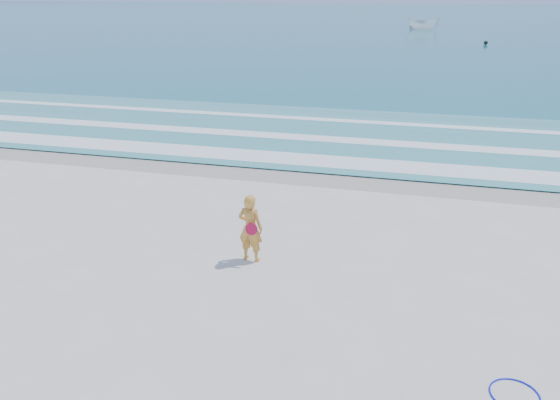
# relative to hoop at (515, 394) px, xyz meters

# --- Properties ---
(ground) EXTENTS (400.00, 400.00, 0.00)m
(ground) POSITION_rel_hoop_xyz_m (-5.21, 0.36, -0.01)
(ground) COLOR silver
(ground) RESTS_ON ground
(wet_sand) EXTENTS (400.00, 2.40, 0.00)m
(wet_sand) POSITION_rel_hoop_xyz_m (-5.21, 9.36, -0.01)
(wet_sand) COLOR #B2A893
(wet_sand) RESTS_ON ground
(ocean) EXTENTS (400.00, 190.00, 0.04)m
(ocean) POSITION_rel_hoop_xyz_m (-5.21, 105.36, 0.01)
(ocean) COLOR #19727F
(ocean) RESTS_ON ground
(shallow) EXTENTS (400.00, 10.00, 0.01)m
(shallow) POSITION_rel_hoop_xyz_m (-5.21, 14.36, 0.03)
(shallow) COLOR #59B7AD
(shallow) RESTS_ON ocean
(foam_near) EXTENTS (400.00, 1.40, 0.01)m
(foam_near) POSITION_rel_hoop_xyz_m (-5.21, 10.66, 0.04)
(foam_near) COLOR white
(foam_near) RESTS_ON shallow
(foam_mid) EXTENTS (400.00, 0.90, 0.01)m
(foam_mid) POSITION_rel_hoop_xyz_m (-5.21, 13.56, 0.04)
(foam_mid) COLOR white
(foam_mid) RESTS_ON shallow
(foam_far) EXTENTS (400.00, 0.60, 0.01)m
(foam_far) POSITION_rel_hoop_xyz_m (-5.21, 16.86, 0.04)
(foam_far) COLOR white
(foam_far) RESTS_ON shallow
(hoop) EXTENTS (0.94, 0.94, 0.03)m
(hoop) POSITION_rel_hoop_xyz_m (0.00, 0.00, 0.00)
(hoop) COLOR #0C16E9
(hoop) RESTS_ON ground
(boat) EXTENTS (4.53, 2.29, 1.67)m
(boat) POSITION_rel_hoop_xyz_m (-2.25, 74.65, 0.86)
(boat) COLOR white
(boat) RESTS_ON ocean
(buoy) EXTENTS (0.41, 0.41, 0.41)m
(buoy) POSITION_rel_hoop_xyz_m (4.29, 54.65, 0.23)
(buoy) COLOR black
(buoy) RESTS_ON ocean
(woman) EXTENTS (0.60, 0.44, 1.54)m
(woman) POSITION_rel_hoop_xyz_m (-5.08, 3.15, 0.75)
(woman) COLOR gold
(woman) RESTS_ON ground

